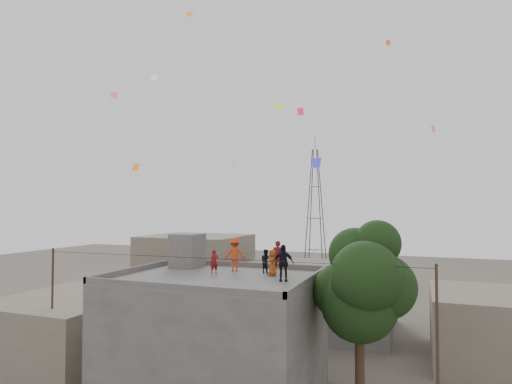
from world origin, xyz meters
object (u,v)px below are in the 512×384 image
transmission_tower (315,211)px  person_red_adult (278,256)px  stair_head_box (187,250)px  person_dark_adult (283,263)px  tree (363,284)px

transmission_tower → person_red_adult: bearing=-80.1°
stair_head_box → person_dark_adult: size_ratio=1.12×
transmission_tower → person_red_adult: size_ratio=11.45×
person_red_adult → person_dark_adult: (1.12, -2.60, 0.02)m
tree → person_dark_adult: bearing=-171.0°
tree → transmission_tower: size_ratio=0.45×
tree → person_red_adult: (-4.86, 2.01, 0.87)m
stair_head_box → person_dark_adult: 7.30m
person_red_adult → person_dark_adult: person_dark_adult is taller
tree → person_red_adult: tree is taller
person_red_adult → transmission_tower: bearing=-89.8°
stair_head_box → tree: tree is taller
tree → person_red_adult: size_ratio=5.21×
stair_head_box → person_red_adult: stair_head_box is taller
stair_head_box → transmission_tower: 37.46m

